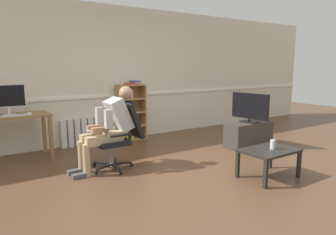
{
  "coord_description": "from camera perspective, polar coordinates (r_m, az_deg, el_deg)",
  "views": [
    {
      "loc": [
        -2.54,
        -3.16,
        1.52
      ],
      "look_at": [
        0.15,
        0.85,
        0.7
      ],
      "focal_mm": 32.63,
      "sensor_mm": 36.0,
      "label": 1
    }
  ],
  "objects": [
    {
      "name": "ground_plane",
      "position": [
        4.33,
        4.7,
        -10.95
      ],
      "size": [
        18.0,
        18.0,
        0.0
      ],
      "primitive_type": "plane",
      "color": "brown"
    },
    {
      "name": "back_wall",
      "position": [
        6.34,
        -10.33,
        7.93
      ],
      "size": [
        12.0,
        0.13,
        2.7
      ],
      "color": "beige",
      "rests_on": "ground_plane"
    },
    {
      "name": "computer_desk",
      "position": [
        5.42,
        -27.26,
        -0.87
      ],
      "size": [
        1.15,
        0.57,
        0.76
      ],
      "color": "olive",
      "rests_on": "ground_plane"
    },
    {
      "name": "imac_monitor",
      "position": [
        5.44,
        -27.7,
        3.4
      ],
      "size": [
        0.52,
        0.14,
        0.48
      ],
      "color": "silver",
      "rests_on": "computer_desk"
    },
    {
      "name": "keyboard",
      "position": [
        5.26,
        -26.66,
        0.37
      ],
      "size": [
        0.4,
        0.12,
        0.02
      ],
      "primitive_type": "cube",
      "color": "silver",
      "rests_on": "computer_desk"
    },
    {
      "name": "computer_mouse",
      "position": [
        5.31,
        -24.45,
        0.67
      ],
      "size": [
        0.06,
        0.1,
        0.03
      ],
      "primitive_type": "cube",
      "color": "white",
      "rests_on": "computer_desk"
    },
    {
      "name": "bookshelf",
      "position": [
        6.33,
        -7.21,
        1.05
      ],
      "size": [
        0.58,
        0.29,
        1.22
      ],
      "color": "#AD7F4C",
      "rests_on": "ground_plane"
    },
    {
      "name": "radiator",
      "position": [
        6.13,
        -15.41,
        -2.57
      ],
      "size": [
        0.88,
        0.08,
        0.52
      ],
      "color": "white",
      "rests_on": "ground_plane"
    },
    {
      "name": "office_chair",
      "position": [
        4.63,
        -8.95,
        -2.89
      ],
      "size": [
        0.78,
        0.61,
        0.98
      ],
      "rotation": [
        0.0,
        0.0,
        -1.55
      ],
      "color": "black",
      "rests_on": "ground_plane"
    },
    {
      "name": "person_seated",
      "position": [
        4.53,
        -11.03,
        -1.6
      ],
      "size": [
        0.99,
        0.4,
        1.22
      ],
      "rotation": [
        0.0,
        0.0,
        -1.55
      ],
      "color": "tan",
      "rests_on": "ground_plane"
    },
    {
      "name": "tv_stand",
      "position": [
        6.03,
        14.83,
        -3.04
      ],
      "size": [
        0.97,
        0.37,
        0.46
      ],
      "color": "#3D3833",
      "rests_on": "ground_plane"
    },
    {
      "name": "tv_screen",
      "position": [
        5.94,
        15.05,
        1.86
      ],
      "size": [
        0.24,
        0.79,
        0.55
      ],
      "rotation": [
        0.0,
        0.0,
        1.69
      ],
      "color": "black",
      "rests_on": "tv_stand"
    },
    {
      "name": "coffee_table",
      "position": [
        4.41,
        18.33,
        -6.32
      ],
      "size": [
        0.76,
        0.53,
        0.4
      ],
      "color": "black",
      "rests_on": "ground_plane"
    },
    {
      "name": "drinking_glass",
      "position": [
        4.4,
        18.98,
        -4.79
      ],
      "size": [
        0.07,
        0.07,
        0.13
      ],
      "primitive_type": "cylinder",
      "color": "silver",
      "rests_on": "coffee_table"
    }
  ]
}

